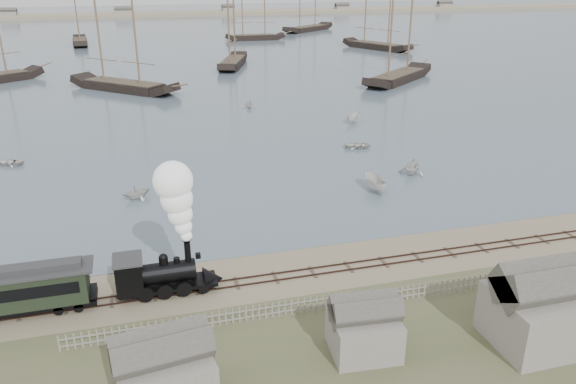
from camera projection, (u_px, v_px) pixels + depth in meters
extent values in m
plane|color=gray|center=(281.00, 264.00, 44.84)|extent=(600.00, 600.00, 0.00)
cube|color=#4D606F|center=(156.00, 34.00, 196.69)|extent=(600.00, 336.00, 0.06)
cube|color=#34221C|center=(290.00, 278.00, 42.57)|extent=(120.00, 0.08, 0.12)
cube|color=#34221C|center=(286.00, 272.00, 43.47)|extent=(120.00, 0.08, 0.12)
cube|color=#43372B|center=(288.00, 276.00, 43.05)|extent=(120.00, 1.80, 0.06)
cube|color=gray|center=(146.00, 16.00, 268.17)|extent=(500.00, 20.00, 1.80)
cube|color=black|center=(169.00, 285.00, 40.54)|extent=(6.93, 2.04, 0.25)
cylinder|color=black|center=(162.00, 273.00, 40.06)|extent=(4.28, 1.53, 1.53)
cube|color=black|center=(129.00, 275.00, 39.42)|extent=(1.83, 2.24, 2.34)
cube|color=#313134|center=(127.00, 260.00, 38.96)|extent=(2.04, 2.45, 0.12)
cylinder|color=black|center=(188.00, 253.00, 40.03)|extent=(0.45, 0.45, 1.63)
sphere|color=black|center=(163.00, 258.00, 39.66)|extent=(0.65, 0.65, 0.65)
cone|color=black|center=(214.00, 279.00, 41.39)|extent=(1.43, 2.04, 2.04)
cube|color=black|center=(198.00, 256.00, 40.34)|extent=(0.36, 0.36, 0.36)
imported|color=silver|center=(36.00, 293.00, 40.14)|extent=(4.03, 4.49, 0.77)
imported|color=silver|center=(137.00, 192.00, 57.03)|extent=(3.31, 3.54, 1.50)
imported|color=silver|center=(375.00, 184.00, 59.03)|extent=(4.03, 1.52, 1.56)
imported|color=silver|center=(358.00, 145.00, 73.16)|extent=(3.23, 4.02, 0.74)
imported|color=silver|center=(412.00, 166.00, 63.90)|extent=(4.41, 4.42, 1.77)
imported|color=silver|center=(353.00, 118.00, 85.11)|extent=(3.47, 3.44, 1.37)
imported|color=silver|center=(9.00, 162.00, 66.92)|extent=(3.52, 4.03, 0.70)
imported|color=silver|center=(249.00, 104.00, 93.87)|extent=(3.07, 2.81, 1.37)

